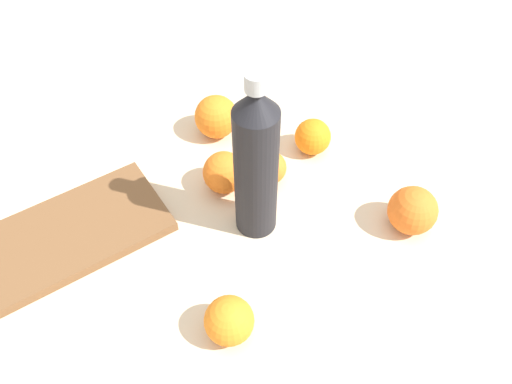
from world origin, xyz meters
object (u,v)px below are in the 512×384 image
at_px(orange_1, 313,137).
at_px(orange_2, 229,321).
at_px(orange_3, 270,168).
at_px(orange_0, 218,116).
at_px(water_bottle, 256,164).
at_px(orange_4, 413,210).
at_px(cutting_board, 74,232).
at_px(orange_5, 224,173).

relative_size(orange_1, orange_2, 0.96).
bearing_deg(orange_3, orange_2, 63.73).
bearing_deg(orange_1, orange_0, -29.80).
distance_m(water_bottle, orange_4, 0.28).
relative_size(water_bottle, orange_2, 4.30).
bearing_deg(orange_1, orange_4, 115.13).
bearing_deg(cutting_board, orange_0, -165.81).
relative_size(orange_2, orange_4, 0.88).
bearing_deg(cutting_board, orange_1, 172.97).
height_order(orange_2, cutting_board, orange_2).
relative_size(orange_0, orange_4, 1.03).
height_order(orange_3, cutting_board, orange_3).
bearing_deg(water_bottle, orange_4, 90.60).
relative_size(orange_4, orange_5, 1.08).
distance_m(orange_2, orange_4, 0.35).
xyz_separation_m(orange_3, cutting_board, (0.35, 0.04, -0.02)).
xyz_separation_m(orange_0, orange_2, (0.07, 0.42, -0.01)).
xyz_separation_m(orange_0, orange_4, (-0.26, 0.31, -0.00)).
relative_size(orange_2, orange_3, 1.17).
relative_size(orange_0, orange_2, 1.17).
height_order(orange_4, orange_5, orange_4).
height_order(water_bottle, orange_5, water_bottle).
bearing_deg(orange_0, orange_5, 82.02).
bearing_deg(cutting_board, water_bottle, 151.83).
relative_size(orange_3, orange_5, 0.81).
height_order(orange_0, orange_5, orange_0).
xyz_separation_m(orange_2, orange_3, (-0.13, -0.27, -0.01)).
bearing_deg(orange_4, water_bottle, -15.95).
distance_m(orange_0, orange_5, 0.14).
xyz_separation_m(orange_1, orange_5, (0.18, 0.05, 0.00)).
bearing_deg(water_bottle, orange_3, 168.27).
bearing_deg(orange_2, water_bottle, -115.26).
xyz_separation_m(water_bottle, orange_0, (0.01, -0.23, -0.10)).
bearing_deg(water_bottle, cutting_board, -82.79).
height_order(orange_5, cutting_board, orange_5).
relative_size(water_bottle, cutting_board, 1.03).
distance_m(orange_3, orange_4, 0.26).
bearing_deg(orange_1, cutting_board, 11.80).
xyz_separation_m(water_bottle, orange_2, (0.09, 0.18, -0.11)).
xyz_separation_m(water_bottle, orange_3, (-0.05, -0.09, -0.11)).
bearing_deg(water_bottle, orange_5, -143.21).
bearing_deg(water_bottle, orange_0, -160.03).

